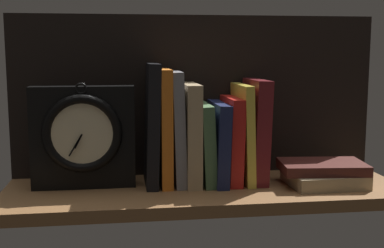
# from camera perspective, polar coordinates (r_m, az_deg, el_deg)

# --- Properties ---
(ground_plane) EXTENTS (0.84, 0.27, 0.03)m
(ground_plane) POSITION_cam_1_polar(r_m,az_deg,el_deg) (1.08, 1.50, -7.76)
(ground_plane) COLOR brown
(back_panel) EXTENTS (0.84, 0.01, 0.37)m
(back_panel) POSITION_cam_1_polar(r_m,az_deg,el_deg) (1.17, 0.50, 3.26)
(back_panel) COLOR black
(back_panel) RESTS_ON ground_plane
(book_black_skeptic) EXTENTS (0.03, 0.14, 0.26)m
(book_black_skeptic) POSITION_cam_1_polar(r_m,az_deg,el_deg) (1.08, -4.55, -0.06)
(book_black_skeptic) COLOR black
(book_black_skeptic) RESTS_ON ground_plane
(book_orange_pandolfini) EXTENTS (0.02, 0.14, 0.25)m
(book_orange_pandolfini) POSITION_cam_1_polar(r_m,az_deg,el_deg) (1.08, -3.10, -0.34)
(book_orange_pandolfini) COLOR orange
(book_orange_pandolfini) RESTS_ON ground_plane
(book_gray_chess) EXTENTS (0.03, 0.13, 0.24)m
(book_gray_chess) POSITION_cam_1_polar(r_m,az_deg,el_deg) (1.08, -1.72, -0.44)
(book_gray_chess) COLOR gray
(book_gray_chess) RESTS_ON ground_plane
(book_tan_shortstories) EXTENTS (0.03, 0.15, 0.22)m
(book_tan_shortstories) POSITION_cam_1_polar(r_m,az_deg,el_deg) (1.09, -0.15, -1.10)
(book_tan_shortstories) COLOR tan
(book_tan_shortstories) RESTS_ON ground_plane
(book_green_romantic) EXTENTS (0.03, 0.14, 0.17)m
(book_green_romantic) POSITION_cam_1_polar(r_m,az_deg,el_deg) (1.10, 1.46, -2.19)
(book_green_romantic) COLOR #476B44
(book_green_romantic) RESTS_ON ground_plane
(book_navy_bierce) EXTENTS (0.03, 0.16, 0.18)m
(book_navy_bierce) POSITION_cam_1_polar(r_m,az_deg,el_deg) (1.10, 2.93, -2.09)
(book_navy_bierce) COLOR #192147
(book_navy_bierce) RESTS_ON ground_plane
(book_red_requiem) EXTENTS (0.03, 0.14, 0.19)m
(book_red_requiem) POSITION_cam_1_polar(r_m,az_deg,el_deg) (1.10, 4.46, -1.77)
(book_red_requiem) COLOR red
(book_red_requiem) RESTS_ON ground_plane
(book_yellow_seinlanguage) EXTENTS (0.03, 0.15, 0.21)m
(book_yellow_seinlanguage) POSITION_cam_1_polar(r_m,az_deg,el_deg) (1.11, 5.79, -1.02)
(book_yellow_seinlanguage) COLOR gold
(book_yellow_seinlanguage) RESTS_ON ground_plane
(book_maroon_dawkins) EXTENTS (0.04, 0.14, 0.22)m
(book_maroon_dawkins) POSITION_cam_1_polar(r_m,az_deg,el_deg) (1.11, 7.20, -0.72)
(book_maroon_dawkins) COLOR maroon
(book_maroon_dawkins) RESTS_ON ground_plane
(framed_clock) EXTENTS (0.21, 0.06, 0.22)m
(framed_clock) POSITION_cam_1_polar(r_m,az_deg,el_deg) (1.07, -12.25, -1.36)
(framed_clock) COLOR black
(framed_clock) RESTS_ON ground_plane
(book_stack_side) EXTENTS (0.19, 0.13, 0.05)m
(book_stack_side) POSITION_cam_1_polar(r_m,az_deg,el_deg) (1.12, 14.69, -5.44)
(book_stack_side) COLOR #9E8966
(book_stack_side) RESTS_ON ground_plane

